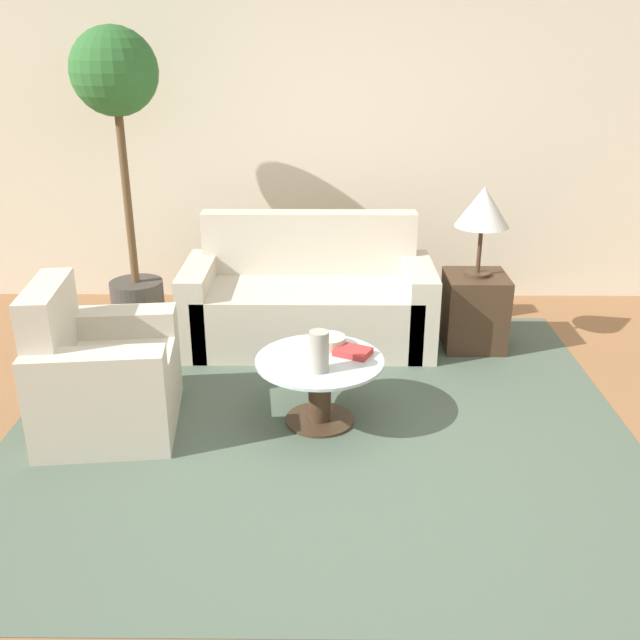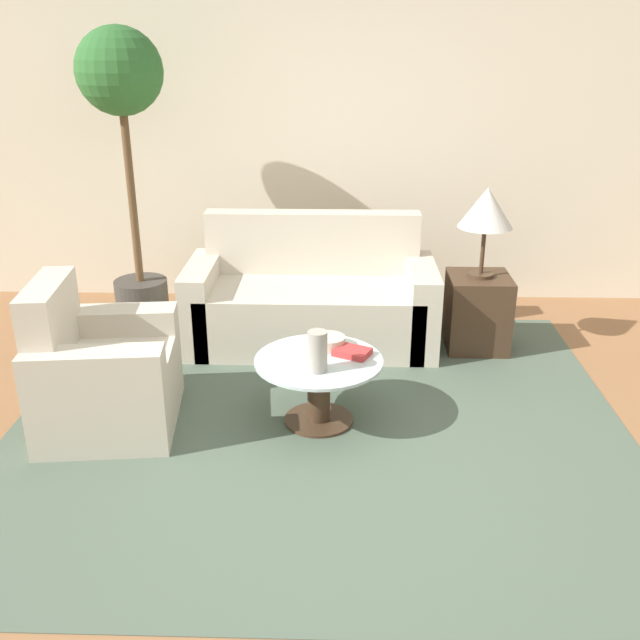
% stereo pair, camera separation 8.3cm
% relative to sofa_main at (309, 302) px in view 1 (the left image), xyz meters
% --- Properties ---
extents(ground_plane, '(14.00, 14.00, 0.00)m').
position_rel_sofa_main_xyz_m(ground_plane, '(0.20, -1.85, -0.30)').
color(ground_plane, '#8E603D').
extents(wall_back, '(10.00, 0.06, 2.60)m').
position_rel_sofa_main_xyz_m(wall_back, '(0.20, 1.00, 1.00)').
color(wall_back, beige).
rests_on(wall_back, ground_plane).
extents(rug, '(3.60, 3.30, 0.01)m').
position_rel_sofa_main_xyz_m(rug, '(0.09, -1.23, -0.30)').
color(rug, '#4C5B4C').
rests_on(rug, ground_plane).
extents(sofa_main, '(1.79, 0.81, 0.92)m').
position_rel_sofa_main_xyz_m(sofa_main, '(0.00, 0.00, 0.00)').
color(sofa_main, beige).
rests_on(sofa_main, ground_plane).
extents(armchair, '(0.82, 0.89, 0.88)m').
position_rel_sofa_main_xyz_m(armchair, '(-1.18, -1.28, -0.00)').
color(armchair, beige).
rests_on(armchair, ground_plane).
extents(coffee_table, '(0.74, 0.74, 0.41)m').
position_rel_sofa_main_xyz_m(coffee_table, '(0.09, -1.23, -0.04)').
color(coffee_table, '#422D1E').
rests_on(coffee_table, ground_plane).
extents(side_table, '(0.43, 0.43, 0.55)m').
position_rel_sofa_main_xyz_m(side_table, '(1.20, -0.11, -0.03)').
color(side_table, '#422D1E').
rests_on(side_table, ground_plane).
extents(table_lamp, '(0.38, 0.38, 0.63)m').
position_rel_sofa_main_xyz_m(table_lamp, '(1.20, -0.11, 0.73)').
color(table_lamp, '#422D1E').
rests_on(table_lamp, side_table).
extents(potted_plant, '(0.61, 0.61, 2.20)m').
position_rel_sofa_main_xyz_m(potted_plant, '(-1.35, 0.29, 1.24)').
color(potted_plant, '#3D3833').
rests_on(potted_plant, ground_plane).
extents(vase, '(0.11, 0.11, 0.24)m').
position_rel_sofa_main_xyz_m(vase, '(0.09, -1.37, 0.22)').
color(vase, '#9E998E').
rests_on(vase, coffee_table).
extents(bowl, '(0.20, 0.20, 0.07)m').
position_rel_sofa_main_xyz_m(bowl, '(0.14, -1.05, 0.14)').
color(bowl, beige).
rests_on(bowl, coffee_table).
extents(book_stack, '(0.24, 0.22, 0.04)m').
position_rel_sofa_main_xyz_m(book_stack, '(0.28, -1.16, 0.13)').
color(book_stack, '#BC3333').
rests_on(book_stack, coffee_table).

